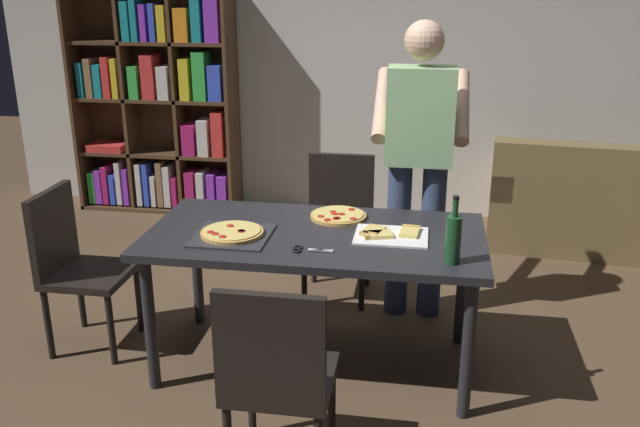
{
  "coord_description": "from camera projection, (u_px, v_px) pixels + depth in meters",
  "views": [
    {
      "loc": [
        0.53,
        -3.15,
        1.97
      ],
      "look_at": [
        0.0,
        0.15,
        0.8
      ],
      "focal_mm": 38.16,
      "sensor_mm": 36.0,
      "label": 1
    }
  ],
  "objects": [
    {
      "name": "couch",
      "position": [
        606.0,
        209.0,
        5.13
      ],
      "size": [
        1.79,
        1.04,
        0.85
      ],
      "color": "brown",
      "rests_on": "ground_plane"
    },
    {
      "name": "person_serving_pizza",
      "position": [
        419.0,
        155.0,
        3.91
      ],
      "size": [
        0.55,
        0.54,
        1.75
      ],
      "color": "#38476B",
      "rests_on": "ground_plane"
    },
    {
      "name": "second_pizza_plain",
      "position": [
        338.0,
        216.0,
        3.62
      ],
      "size": [
        0.3,
        0.3,
        0.03
      ],
      "color": "tan",
      "rests_on": "dining_table"
    },
    {
      "name": "pizza_slices_on_towel",
      "position": [
        389.0,
        235.0,
        3.36
      ],
      "size": [
        0.36,
        0.28,
        0.03
      ],
      "color": "white",
      "rests_on": "dining_table"
    },
    {
      "name": "wine_bottle",
      "position": [
        453.0,
        238.0,
        3.02
      ],
      "size": [
        0.07,
        0.07,
        0.32
      ],
      "color": "#194723",
      "rests_on": "dining_table"
    },
    {
      "name": "chair_near_camera",
      "position": [
        276.0,
        373.0,
        2.64
      ],
      "size": [
        0.42,
        0.42,
        0.9
      ],
      "color": "black",
      "rests_on": "ground_plane"
    },
    {
      "name": "pepperoni_pizza_on_tray",
      "position": [
        232.0,
        233.0,
        3.36
      ],
      "size": [
        0.37,
        0.37,
        0.04
      ],
      "color": "#2D2D33",
      "rests_on": "dining_table"
    },
    {
      "name": "back_wall",
      "position": [
        367.0,
        49.0,
        5.62
      ],
      "size": [
        6.4,
        0.1,
        2.8
      ],
      "primitive_type": "cube",
      "color": "silver",
      "rests_on": "ground_plane"
    },
    {
      "name": "chair_left_end",
      "position": [
        74.0,
        260.0,
        3.69
      ],
      "size": [
        0.42,
        0.42,
        0.9
      ],
      "color": "black",
      "rests_on": "ground_plane"
    },
    {
      "name": "dining_table",
      "position": [
        315.0,
        247.0,
        3.44
      ],
      "size": [
        1.69,
        0.86,
        0.75
      ],
      "color": "#232328",
      "rests_on": "ground_plane"
    },
    {
      "name": "bookshelf",
      "position": [
        161.0,
        104.0,
        5.83
      ],
      "size": [
        1.4,
        0.35,
        1.95
      ],
      "color": "#513823",
      "rests_on": "ground_plane"
    },
    {
      "name": "chair_far_side",
      "position": [
        339.0,
        217.0,
        4.35
      ],
      "size": [
        0.42,
        0.42,
        0.9
      ],
      "color": "black",
      "rests_on": "ground_plane"
    },
    {
      "name": "ground_plane",
      "position": [
        316.0,
        362.0,
        3.66
      ],
      "size": [
        12.0,
        12.0,
        0.0
      ],
      "primitive_type": "plane",
      "color": "brown"
    },
    {
      "name": "kitchen_scissors",
      "position": [
        306.0,
        249.0,
        3.19
      ],
      "size": [
        0.19,
        0.08,
        0.01
      ],
      "color": "silver",
      "rests_on": "dining_table"
    }
  ]
}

